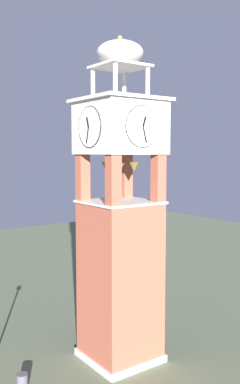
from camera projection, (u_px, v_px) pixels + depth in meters
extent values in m
plane|color=#5B664C|center=(120.00, 358.00, 22.28)|extent=(80.00, 80.00, 0.00)
cube|color=#9E4C38|center=(120.00, 282.00, 21.90)|extent=(3.30, 3.30, 8.20)
cube|color=beige|center=(120.00, 355.00, 22.26)|extent=(3.50, 3.50, 0.35)
cube|color=black|center=(102.00, 326.00, 23.51)|extent=(1.10, 0.04, 2.20)
cylinder|color=beige|center=(102.00, 302.00, 23.38)|extent=(1.10, 0.04, 1.10)
cube|color=#9E4C38|center=(126.00, 177.00, 23.31)|extent=(0.56, 0.56, 2.47)
cube|color=#9E4C38|center=(83.00, 178.00, 21.71)|extent=(0.56, 0.56, 2.47)
cube|color=#9E4C38|center=(158.00, 179.00, 21.09)|extent=(0.56, 0.56, 2.47)
cube|color=#9E4C38|center=(113.00, 181.00, 19.50)|extent=(0.56, 0.56, 2.47)
cube|color=beige|center=(120.00, 202.00, 21.51)|extent=(3.46, 3.46, 0.12)
cone|color=brown|center=(108.00, 167.00, 20.89)|extent=(0.60, 0.60, 0.54)
cone|color=brown|center=(120.00, 167.00, 20.61)|extent=(0.48, 0.48, 0.41)
cone|color=brown|center=(134.00, 167.00, 21.09)|extent=(0.57, 0.57, 0.50)
cone|color=brown|center=(132.00, 167.00, 21.78)|extent=(0.43, 0.43, 0.40)
cone|color=brown|center=(121.00, 166.00, 22.08)|extent=(0.46, 0.46, 0.46)
cone|color=brown|center=(106.00, 167.00, 21.54)|extent=(0.45, 0.45, 0.52)
cube|color=beige|center=(120.00, 128.00, 21.17)|extent=(3.54, 3.54, 2.60)
cylinder|color=white|center=(100.00, 130.00, 22.61)|extent=(1.97, 0.05, 1.97)
torus|color=black|center=(100.00, 130.00, 22.61)|extent=(2.00, 0.06, 2.00)
cube|color=black|center=(101.00, 126.00, 22.68)|extent=(0.23, 0.03, 0.50)
cube|color=black|center=(101.00, 137.00, 22.75)|extent=(0.26, 0.03, 0.78)
cylinder|color=white|center=(142.00, 127.00, 19.72)|extent=(1.97, 0.05, 1.97)
torus|color=black|center=(142.00, 127.00, 19.72)|extent=(2.00, 0.06, 2.00)
cube|color=black|center=(145.00, 121.00, 19.70)|extent=(0.23, 0.03, 0.50)
cube|color=black|center=(145.00, 135.00, 19.77)|extent=(0.26, 0.03, 0.78)
cylinder|color=white|center=(148.00, 129.00, 22.21)|extent=(0.05, 1.97, 1.97)
torus|color=black|center=(148.00, 129.00, 22.21)|extent=(0.06, 2.00, 2.00)
cube|color=black|center=(148.00, 125.00, 22.28)|extent=(0.03, 0.23, 0.50)
cube|color=black|center=(147.00, 137.00, 22.36)|extent=(0.03, 0.26, 0.78)
cylinder|color=white|center=(90.00, 127.00, 20.13)|extent=(0.05, 1.97, 1.97)
torus|color=black|center=(90.00, 127.00, 20.13)|extent=(0.06, 2.00, 2.00)
cube|color=black|center=(88.00, 122.00, 20.13)|extent=(0.03, 0.23, 0.50)
cube|color=black|center=(87.00, 135.00, 20.21)|extent=(0.03, 0.26, 0.78)
cube|color=beige|center=(120.00, 100.00, 21.04)|extent=(3.90, 3.90, 0.16)
cylinder|color=beige|center=(124.00, 88.00, 22.32)|extent=(0.22, 0.22, 1.50)
cylinder|color=beige|center=(93.00, 84.00, 21.18)|extent=(0.22, 0.22, 1.50)
cylinder|color=beige|center=(148.00, 83.00, 20.74)|extent=(0.22, 0.22, 1.50)
cylinder|color=beige|center=(115.00, 79.00, 19.61)|extent=(0.22, 0.22, 1.50)
cube|color=beige|center=(120.00, 67.00, 20.89)|extent=(2.39, 2.39, 0.12)
ellipsoid|color=beige|center=(120.00, 53.00, 20.83)|extent=(2.31, 2.31, 1.20)
sphere|color=#B79338|center=(120.00, 38.00, 20.76)|extent=(0.24, 0.24, 0.24)
cube|color=brown|center=(126.00, 311.00, 27.68)|extent=(1.23, 1.59, 0.06)
cube|color=brown|center=(124.00, 307.00, 27.64)|extent=(0.90, 1.38, 0.44)
cube|color=#2D2D33|center=(126.00, 310.00, 28.42)|extent=(0.38, 0.28, 0.42)
cube|color=#2D2D33|center=(127.00, 319.00, 26.98)|extent=(0.38, 0.28, 0.42)
cylinder|color=#4C4C51|center=(22.00, 382.00, 19.14)|extent=(0.52, 0.52, 0.80)
ellipsoid|color=#28562D|center=(96.00, 324.00, 25.54)|extent=(1.00, 1.00, 0.87)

